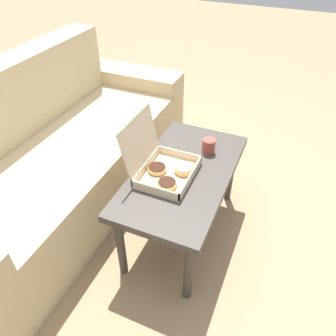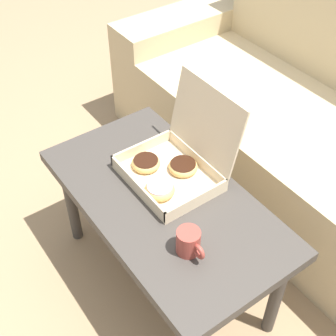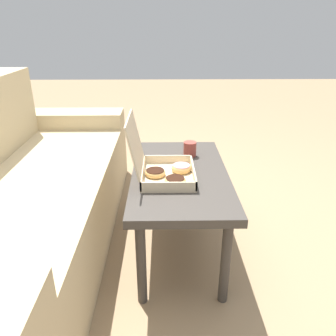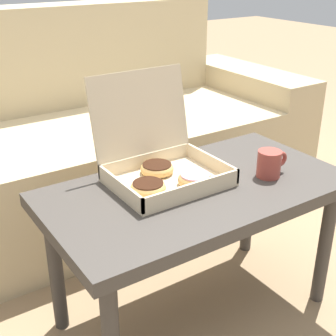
% 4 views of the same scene
% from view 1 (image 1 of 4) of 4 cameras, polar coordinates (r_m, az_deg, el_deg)
% --- Properties ---
extents(ground_plane, '(12.00, 12.00, 0.00)m').
position_cam_1_polar(ground_plane, '(2.08, 1.10, -10.34)').
color(ground_plane, '#937756').
extents(couch, '(2.09, 0.81, 0.89)m').
position_cam_1_polar(couch, '(2.22, -18.36, 1.56)').
color(couch, tan).
rests_on(couch, ground_plane).
extents(coffee_table, '(0.91, 0.49, 0.47)m').
position_cam_1_polar(coffee_table, '(1.78, 2.66, -2.00)').
color(coffee_table, '#3D3833').
rests_on(coffee_table, ground_plane).
extents(pastry_box, '(0.33, 0.31, 0.31)m').
position_cam_1_polar(pastry_box, '(1.68, -0.92, 0.29)').
color(pastry_box, beige).
rests_on(pastry_box, coffee_table).
extents(coffee_mug, '(0.11, 0.07, 0.08)m').
position_cam_1_polar(coffee_mug, '(1.87, 7.13, 3.90)').
color(coffee_mug, '#993D33').
rests_on(coffee_mug, coffee_table).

